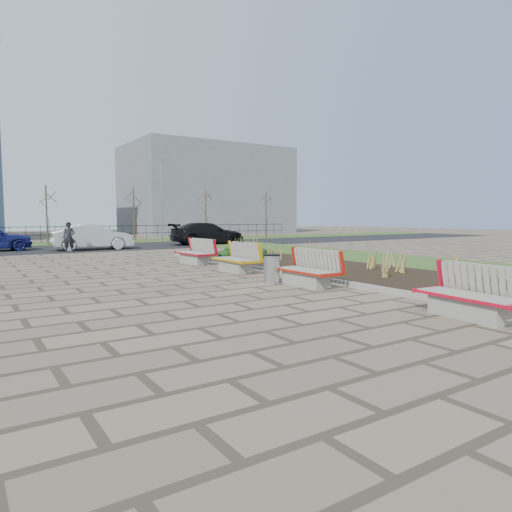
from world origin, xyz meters
TOP-DOWN VIEW (x-y plane):
  - ground at (0.00, 0.00)m, footprint 120.00×120.00m
  - planting_bed at (6.25, 5.00)m, footprint 4.50×18.00m
  - planting_curb at (3.92, 5.00)m, footprint 0.16×18.00m
  - grass_verge_near at (11.00, 5.00)m, footprint 5.00×38.00m
  - grass_verge_far at (0.00, 28.00)m, footprint 80.00×5.00m
  - road at (0.00, 22.00)m, footprint 80.00×7.00m
  - bench_a at (3.00, -2.15)m, footprint 1.08×2.17m
  - bench_b at (3.00, 2.74)m, footprint 0.92×2.11m
  - bench_c at (3.00, 6.64)m, footprint 0.93×2.11m
  - bench_d at (3.00, 9.96)m, footprint 1.02×2.15m
  - litter_bin at (2.50, 3.69)m, footprint 0.47×0.47m
  - pedestrian at (-0.15, 18.67)m, footprint 0.70×0.57m
  - car_silver at (1.45, 20.23)m, footprint 4.61×1.92m
  - car_black at (9.35, 21.01)m, footprint 5.36×2.64m
  - tree_c at (0.00, 26.50)m, footprint 1.40×1.40m
  - tree_d at (6.00, 26.50)m, footprint 1.40×1.40m
  - tree_e at (12.00, 26.50)m, footprint 1.40×1.40m
  - tree_f at (18.00, 26.50)m, footprint 1.40×1.40m
  - lamp_east at (8.00, 26.00)m, footprint 0.24×0.60m
  - railing_fence at (0.00, 29.50)m, footprint 44.00×0.10m
  - building_grey at (20.00, 42.00)m, footprint 18.00×12.00m

SIDE VIEW (x-z plane):
  - ground at x=0.00m, z-range 0.00..0.00m
  - road at x=0.00m, z-range 0.00..0.02m
  - grass_verge_near at x=11.00m, z-range 0.00..0.04m
  - grass_verge_far at x=0.00m, z-range 0.00..0.04m
  - planting_bed at x=6.25m, z-range 0.00..0.10m
  - planting_curb at x=3.92m, z-range 0.00..0.15m
  - litter_bin at x=2.50m, z-range 0.00..0.83m
  - bench_a at x=3.00m, z-range 0.00..1.00m
  - bench_b at x=3.00m, z-range 0.00..1.00m
  - bench_c at x=3.00m, z-range 0.00..1.00m
  - bench_d at x=3.00m, z-range 0.00..1.00m
  - railing_fence at x=0.00m, z-range 0.04..1.24m
  - car_silver at x=1.45m, z-range 0.02..1.50m
  - car_black at x=9.35m, z-range 0.02..1.52m
  - pedestrian at x=-0.15m, z-range 0.00..1.66m
  - tree_c at x=0.00m, z-range 0.04..4.04m
  - tree_d at x=6.00m, z-range 0.04..4.04m
  - tree_e at x=12.00m, z-range 0.04..4.04m
  - tree_f at x=18.00m, z-range 0.04..4.04m
  - lamp_east at x=8.00m, z-range 0.04..6.04m
  - building_grey at x=20.00m, z-range 0.00..10.00m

